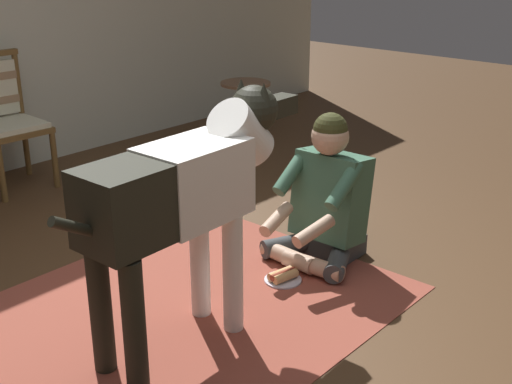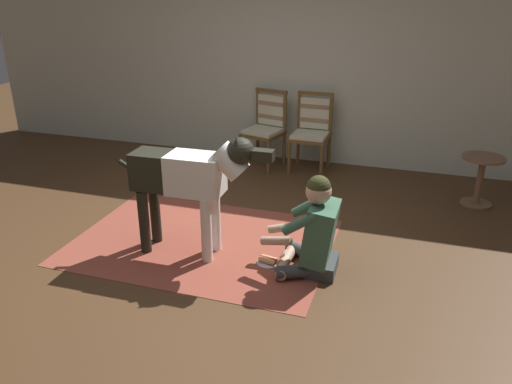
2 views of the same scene
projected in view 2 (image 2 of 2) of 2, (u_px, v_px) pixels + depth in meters
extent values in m
plane|color=#4D331D|center=(209.00, 249.00, 4.65)|extent=(15.72, 15.72, 0.00)
cube|color=beige|center=(288.00, 62.00, 6.59)|extent=(9.08, 0.10, 2.60)
cube|color=brown|center=(203.00, 241.00, 4.77)|extent=(2.37, 1.70, 0.01)
cylinder|color=brown|center=(268.00, 157.00, 6.41)|extent=(0.04, 0.04, 0.42)
cylinder|color=brown|center=(241.00, 152.00, 6.62)|extent=(0.04, 0.04, 0.42)
cylinder|color=brown|center=(284.00, 149.00, 6.74)|extent=(0.04, 0.04, 0.42)
cylinder|color=brown|center=(258.00, 144.00, 6.94)|extent=(0.04, 0.04, 0.42)
cube|color=brown|center=(263.00, 134.00, 6.59)|extent=(0.56, 0.56, 0.04)
cube|color=beige|center=(263.00, 131.00, 6.57)|extent=(0.51, 0.51, 0.04)
cylinder|color=brown|center=(285.00, 111.00, 6.54)|extent=(0.04, 0.04, 0.52)
cylinder|color=brown|center=(258.00, 107.00, 6.74)|extent=(0.04, 0.04, 0.52)
cube|color=brown|center=(271.00, 91.00, 6.55)|extent=(0.46, 0.16, 0.04)
cube|color=beige|center=(271.00, 110.00, 6.65)|extent=(0.38, 0.14, 0.40)
cube|color=#917354|center=(271.00, 103.00, 6.61)|extent=(0.39, 0.15, 0.06)
cube|color=#917354|center=(271.00, 117.00, 6.68)|extent=(0.39, 0.15, 0.06)
cylinder|color=brown|center=(321.00, 162.00, 6.25)|extent=(0.04, 0.04, 0.42)
cylinder|color=brown|center=(289.00, 158.00, 6.38)|extent=(0.04, 0.04, 0.42)
cylinder|color=brown|center=(329.00, 152.00, 6.61)|extent=(0.04, 0.04, 0.42)
cylinder|color=brown|center=(298.00, 149.00, 6.74)|extent=(0.04, 0.04, 0.42)
cube|color=brown|center=(310.00, 138.00, 6.41)|extent=(0.48, 0.48, 0.04)
cube|color=beige|center=(310.00, 135.00, 6.40)|extent=(0.44, 0.44, 0.04)
cylinder|color=brown|center=(331.00, 114.00, 6.42)|extent=(0.04, 0.04, 0.52)
cylinder|color=brown|center=(299.00, 111.00, 6.55)|extent=(0.04, 0.04, 0.52)
cube|color=brown|center=(316.00, 94.00, 6.39)|extent=(0.46, 0.06, 0.04)
cube|color=beige|center=(315.00, 113.00, 6.49)|extent=(0.38, 0.06, 0.40)
cube|color=#917354|center=(315.00, 106.00, 6.45)|extent=(0.39, 0.07, 0.06)
cube|color=#917354|center=(315.00, 120.00, 6.52)|extent=(0.39, 0.07, 0.06)
cube|color=#3C4042|center=(322.00, 265.00, 4.26)|extent=(0.25, 0.35, 0.12)
cylinder|color=#3C4042|center=(300.00, 271.00, 4.17)|extent=(0.41, 0.28, 0.11)
cylinder|color=tan|center=(284.00, 265.00, 4.27)|extent=(0.13, 0.37, 0.09)
cylinder|color=#3C4042|center=(307.00, 253.00, 4.44)|extent=(0.41, 0.26, 0.11)
cylinder|color=tan|center=(288.00, 255.00, 4.42)|extent=(0.11, 0.36, 0.09)
cube|color=#3A654D|center=(320.00, 232.00, 4.15)|extent=(0.29, 0.41, 0.52)
cylinder|color=#3A654D|center=(300.00, 223.00, 3.98)|extent=(0.29, 0.09, 0.24)
cylinder|color=tan|center=(276.00, 241.00, 4.16)|extent=(0.28, 0.10, 0.12)
cylinder|color=#3A654D|center=(308.00, 206.00, 4.29)|extent=(0.29, 0.09, 0.24)
cylinder|color=tan|center=(283.00, 228.00, 4.38)|extent=(0.28, 0.12, 0.12)
sphere|color=tan|center=(319.00, 191.00, 4.02)|extent=(0.21, 0.21, 0.21)
sphere|color=#343518|center=(319.00, 187.00, 4.01)|extent=(0.19, 0.19, 0.19)
cylinder|color=white|center=(215.00, 220.00, 4.53)|extent=(0.10, 0.10, 0.59)
cylinder|color=white|center=(206.00, 231.00, 4.34)|extent=(0.10, 0.10, 0.59)
cylinder|color=black|center=(155.00, 212.00, 4.68)|extent=(0.10, 0.10, 0.59)
cylinder|color=black|center=(144.00, 222.00, 4.49)|extent=(0.10, 0.10, 0.59)
cube|color=white|center=(195.00, 174.00, 4.29)|extent=(0.48, 0.32, 0.34)
cube|color=black|center=(157.00, 170.00, 4.38)|extent=(0.41, 0.30, 0.33)
cylinder|color=white|center=(230.00, 161.00, 4.15)|extent=(0.34, 0.22, 0.34)
sphere|color=black|center=(240.00, 151.00, 4.09)|extent=(0.23, 0.23, 0.23)
cube|color=black|center=(263.00, 155.00, 4.04)|extent=(0.17, 0.11, 0.09)
cone|color=black|center=(242.00, 139.00, 4.12)|extent=(0.08, 0.08, 0.10)
cone|color=black|center=(236.00, 143.00, 4.00)|extent=(0.08, 0.08, 0.10)
cylinder|color=black|center=(135.00, 171.00, 4.45)|extent=(0.30, 0.05, 0.20)
cylinder|color=silver|center=(268.00, 263.00, 4.41)|extent=(0.20, 0.20, 0.01)
cylinder|color=#E2A869|center=(267.00, 261.00, 4.38)|extent=(0.16, 0.07, 0.05)
cylinder|color=#E2A869|center=(269.00, 259.00, 4.41)|extent=(0.16, 0.07, 0.05)
cylinder|color=maroon|center=(268.00, 259.00, 4.39)|extent=(0.16, 0.06, 0.04)
cylinder|color=brown|center=(479.00, 182.00, 5.47)|extent=(0.07, 0.07, 0.53)
cylinder|color=brown|center=(475.00, 203.00, 5.57)|extent=(0.33, 0.33, 0.02)
cylinder|color=brown|center=(484.00, 158.00, 5.37)|extent=(0.44, 0.44, 0.02)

